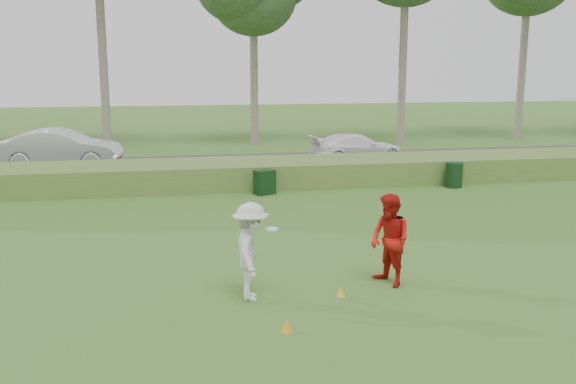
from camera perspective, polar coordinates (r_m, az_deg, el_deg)
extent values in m
plane|color=#325F1F|center=(12.87, 3.41, -9.16)|extent=(120.00, 120.00, 0.00)
cube|color=#4B6C2B|center=(24.20, -3.58, 1.69)|extent=(80.00, 3.00, 0.90)
cube|color=#2D2D2D|center=(29.17, -4.83, 2.49)|extent=(80.00, 6.00, 0.06)
cylinder|color=#7C6F5F|center=(36.54, -3.07, 13.29)|extent=(0.44, 0.44, 11.50)
cylinder|color=#7C6F5F|center=(36.65, 10.30, 15.08)|extent=(0.44, 0.44, 14.00)
cylinder|color=#7C6F5F|center=(41.29, 20.34, 13.79)|extent=(0.44, 0.44, 13.50)
imported|color=silver|center=(12.40, -3.31, -5.30)|extent=(0.88, 1.32, 1.91)
cylinder|color=white|center=(12.34, -1.49, -3.32)|extent=(0.27, 0.27, 0.03)
imported|color=#B2150F|center=(13.32, 9.05, -4.26)|extent=(1.00, 1.12, 1.91)
cone|color=orange|center=(11.18, -0.10, -11.81)|extent=(0.19, 0.19, 0.21)
cone|color=orange|center=(12.79, 4.72, -8.82)|extent=(0.19, 0.19, 0.20)
cube|color=black|center=(22.41, -2.09, 0.87)|extent=(0.81, 0.68, 0.86)
cylinder|color=black|center=(24.48, 14.54, 1.49)|extent=(0.69, 0.69, 0.94)
imported|color=silver|center=(29.48, -19.48, 3.67)|extent=(5.24, 2.43, 1.66)
imported|color=white|center=(29.74, 6.10, 3.94)|extent=(4.60, 2.33, 1.28)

